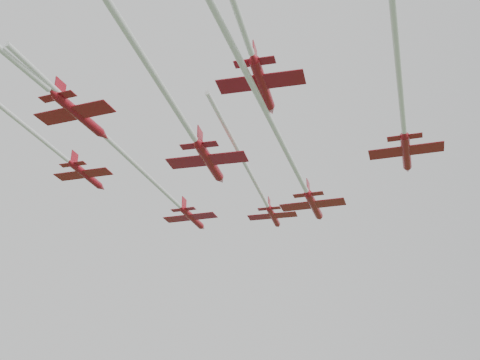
{
  "coord_description": "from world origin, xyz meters",
  "views": [
    {
      "loc": [
        -0.38,
        -71.0,
        17.05
      ],
      "look_at": [
        2.25,
        2.35,
        50.15
      ],
      "focal_mm": 45.0,
      "sensor_mm": 36.0,
      "label": 1
    }
  ],
  "objects_px": {
    "jet_lead": "(261,194)",
    "jet_row2_left": "(160,188)",
    "jet_row2_right": "(288,155)",
    "jet_row4_right": "(235,7)",
    "jet_row3_mid": "(181,117)",
    "jet_row3_right": "(399,76)"
  },
  "relations": [
    {
      "from": "jet_lead",
      "to": "jet_row2_left",
      "type": "distance_m",
      "value": 16.83
    },
    {
      "from": "jet_row2_right",
      "to": "jet_row4_right",
      "type": "xyz_separation_m",
      "value": [
        -7.03,
        -25.44,
        0.43
      ]
    },
    {
      "from": "jet_row2_left",
      "to": "jet_row2_right",
      "type": "distance_m",
      "value": 18.77
    },
    {
      "from": "jet_row2_left",
      "to": "jet_row3_mid",
      "type": "relative_size",
      "value": 0.94
    },
    {
      "from": "jet_row3_mid",
      "to": "jet_row4_right",
      "type": "height_order",
      "value": "jet_row4_right"
    },
    {
      "from": "jet_row3_mid",
      "to": "jet_row2_left",
      "type": "bearing_deg",
      "value": 116.56
    },
    {
      "from": "jet_row3_mid",
      "to": "jet_row2_right",
      "type": "bearing_deg",
      "value": 50.69
    },
    {
      "from": "jet_row2_right",
      "to": "jet_row3_mid",
      "type": "height_order",
      "value": "jet_row2_right"
    },
    {
      "from": "jet_row3_right",
      "to": "jet_row4_right",
      "type": "xyz_separation_m",
      "value": [
        -15.15,
        -7.14,
        1.45
      ]
    },
    {
      "from": "jet_row2_right",
      "to": "jet_row3_right",
      "type": "relative_size",
      "value": 1.08
    },
    {
      "from": "jet_lead",
      "to": "jet_row2_left",
      "type": "relative_size",
      "value": 0.89
    },
    {
      "from": "jet_row3_right",
      "to": "jet_row4_right",
      "type": "relative_size",
      "value": 1.18
    },
    {
      "from": "jet_lead",
      "to": "jet_row3_right",
      "type": "height_order",
      "value": "jet_lead"
    },
    {
      "from": "jet_row3_mid",
      "to": "jet_row3_right",
      "type": "distance_m",
      "value": 22.53
    },
    {
      "from": "jet_row2_right",
      "to": "jet_row3_right",
      "type": "distance_m",
      "value": 20.05
    },
    {
      "from": "jet_row2_right",
      "to": "jet_row4_right",
      "type": "height_order",
      "value": "jet_row4_right"
    },
    {
      "from": "jet_row3_mid",
      "to": "jet_row4_right",
      "type": "xyz_separation_m",
      "value": [
        5.26,
        -16.63,
        0.57
      ]
    },
    {
      "from": "jet_row2_right",
      "to": "jet_row4_right",
      "type": "bearing_deg",
      "value": -86.64
    },
    {
      "from": "jet_row2_left",
      "to": "jet_row3_right",
      "type": "height_order",
      "value": "jet_row2_left"
    },
    {
      "from": "jet_row2_right",
      "to": "jet_row3_right",
      "type": "xyz_separation_m",
      "value": [
        8.13,
        -18.31,
        -1.02
      ]
    },
    {
      "from": "jet_lead",
      "to": "jet_row3_right",
      "type": "relative_size",
      "value": 0.73
    },
    {
      "from": "jet_row2_right",
      "to": "jet_row2_left",
      "type": "bearing_deg",
      "value": 167.63
    }
  ]
}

